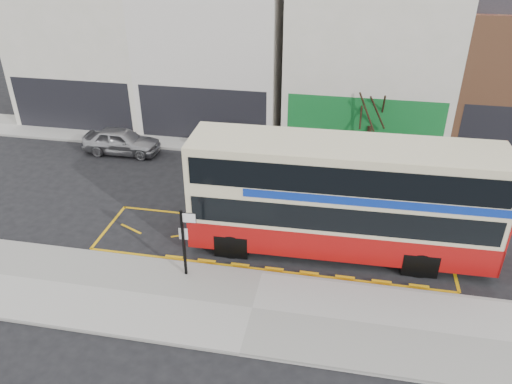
% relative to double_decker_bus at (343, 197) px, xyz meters
% --- Properties ---
extents(ground, '(120.00, 120.00, 0.00)m').
position_rel_double_decker_bus_xyz_m(ground, '(-2.66, -1.77, -2.40)').
color(ground, black).
rests_on(ground, ground).
extents(pavement, '(40.00, 4.00, 0.15)m').
position_rel_double_decker_bus_xyz_m(pavement, '(-2.66, -4.07, -2.32)').
color(pavement, '#A4A29C').
rests_on(pavement, ground).
extents(kerb, '(40.00, 0.15, 0.15)m').
position_rel_double_decker_bus_xyz_m(kerb, '(-2.66, -2.15, -2.32)').
color(kerb, gray).
rests_on(kerb, ground).
extents(far_pavement, '(50.00, 3.00, 0.15)m').
position_rel_double_decker_bus_xyz_m(far_pavement, '(-2.66, 9.23, -2.32)').
color(far_pavement, '#A4A29C').
rests_on(far_pavement, ground).
extents(road_markings, '(14.00, 3.40, 0.01)m').
position_rel_double_decker_bus_xyz_m(road_markings, '(-2.66, -0.17, -2.39)').
color(road_markings, '#DB9F0B').
rests_on(road_markings, ground).
extents(terrace_far_left, '(8.00, 8.01, 10.80)m').
position_rel_double_decker_bus_xyz_m(terrace_far_left, '(-16.16, 13.21, 2.43)').
color(terrace_far_left, silver).
rests_on(terrace_far_left, ground).
extents(terrace_left, '(8.00, 8.01, 11.80)m').
position_rel_double_decker_bus_xyz_m(terrace_left, '(-8.16, 13.22, 2.93)').
color(terrace_left, silver).
rests_on(terrace_left, ground).
extents(terrace_green_shop, '(9.00, 8.01, 11.30)m').
position_rel_double_decker_bus_xyz_m(terrace_green_shop, '(0.84, 13.21, 2.68)').
color(terrace_green_shop, silver).
rests_on(terrace_green_shop, ground).
extents(double_decker_bus, '(11.46, 2.88, 4.56)m').
position_rel_double_decker_bus_xyz_m(double_decker_bus, '(0.00, 0.00, 0.00)').
color(double_decker_bus, beige).
rests_on(double_decker_bus, ground).
extents(bus_stop_post, '(0.68, 0.13, 2.70)m').
position_rel_double_decker_bus_xyz_m(bus_stop_post, '(-5.33, -2.75, -0.60)').
color(bus_stop_post, black).
rests_on(bus_stop_post, pavement).
extents(car_silver, '(4.19, 1.69, 1.43)m').
position_rel_double_decker_bus_xyz_m(car_silver, '(-12.13, 6.89, -1.68)').
color(car_silver, '#9B9A9F').
rests_on(car_silver, ground).
extents(car_grey, '(4.07, 2.53, 1.27)m').
position_rel_double_decker_bus_xyz_m(car_grey, '(-6.19, 7.89, -1.76)').
color(car_grey, '#43464B').
rests_on(car_grey, ground).
extents(car_white, '(4.53, 2.66, 1.23)m').
position_rel_double_decker_bus_xyz_m(car_white, '(3.60, 7.62, -1.78)').
color(car_white, '#BCBCBC').
rests_on(car_white, ground).
extents(street_tree_left, '(2.88, 2.88, 6.21)m').
position_rel_double_decker_bus_xyz_m(street_tree_left, '(-18.15, 10.64, 1.84)').
color(street_tree_left, black).
rests_on(street_tree_left, ground).
extents(street_tree_right, '(2.12, 2.12, 4.58)m').
position_rel_double_decker_bus_xyz_m(street_tree_right, '(1.15, 9.17, 0.72)').
color(street_tree_right, black).
rests_on(street_tree_right, ground).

